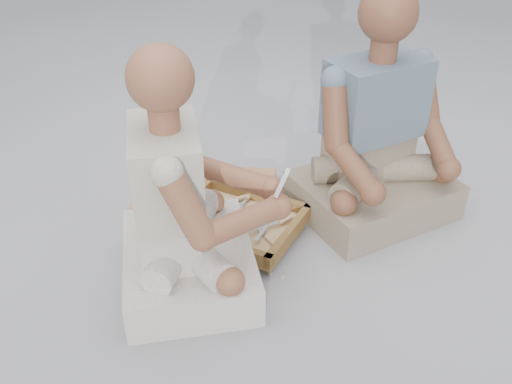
# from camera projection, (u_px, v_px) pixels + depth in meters

# --- Properties ---
(ground) EXTENTS (60.00, 60.00, 0.00)m
(ground) POSITION_uv_depth(u_px,v_px,m) (254.00, 270.00, 2.30)
(ground) COLOR #A3A3A8
(ground) RESTS_ON ground
(carved_panel) EXTENTS (0.65, 0.44, 0.04)m
(carved_panel) POSITION_uv_depth(u_px,v_px,m) (206.00, 191.00, 2.77)
(carved_panel) COLOR #AE6943
(carved_panel) RESTS_ON ground
(tool_tray) EXTENTS (0.64, 0.58, 0.07)m
(tool_tray) POSITION_uv_depth(u_px,v_px,m) (237.00, 222.00, 2.47)
(tool_tray) COLOR brown
(tool_tray) RESTS_ON carved_panel
(chisel_0) EXTENTS (0.19, 0.14, 0.02)m
(chisel_0) POSITION_uv_depth(u_px,v_px,m) (282.00, 221.00, 2.44)
(chisel_0) COLOR silver
(chisel_0) RESTS_ON tool_tray
(chisel_1) EXTENTS (0.16, 0.18, 0.02)m
(chisel_1) POSITION_uv_depth(u_px,v_px,m) (252.00, 217.00, 2.47)
(chisel_1) COLOR silver
(chisel_1) RESTS_ON tool_tray
(chisel_2) EXTENTS (0.21, 0.11, 0.02)m
(chisel_2) POSITION_uv_depth(u_px,v_px,m) (232.00, 219.00, 2.46)
(chisel_2) COLOR silver
(chisel_2) RESTS_ON tool_tray
(chisel_3) EXTENTS (0.22, 0.05, 0.02)m
(chisel_3) POSITION_uv_depth(u_px,v_px,m) (254.00, 211.00, 2.52)
(chisel_3) COLOR silver
(chisel_3) RESTS_ON tool_tray
(chisel_4) EXTENTS (0.08, 0.22, 0.02)m
(chisel_4) POSITION_uv_depth(u_px,v_px,m) (248.00, 198.00, 2.60)
(chisel_4) COLOR silver
(chisel_4) RESTS_ON tool_tray
(chisel_5) EXTENTS (0.21, 0.10, 0.02)m
(chisel_5) POSITION_uv_depth(u_px,v_px,m) (233.00, 217.00, 2.47)
(chisel_5) COLOR silver
(chisel_5) RESTS_ON tool_tray
(chisel_6) EXTENTS (0.15, 0.18, 0.02)m
(chisel_6) POSITION_uv_depth(u_px,v_px,m) (268.00, 239.00, 2.36)
(chisel_6) COLOR silver
(chisel_6) RESTS_ON tool_tray
(chisel_7) EXTENTS (0.13, 0.20, 0.02)m
(chisel_7) POSITION_uv_depth(u_px,v_px,m) (219.00, 233.00, 2.39)
(chisel_7) COLOR silver
(chisel_7) RESTS_ON tool_tray
(chisel_8) EXTENTS (0.08, 0.22, 0.02)m
(chisel_8) POSITION_uv_depth(u_px,v_px,m) (271.00, 219.00, 2.45)
(chisel_8) COLOR silver
(chisel_8) RESTS_ON tool_tray
(chisel_9) EXTENTS (0.19, 0.14, 0.02)m
(chisel_9) POSITION_uv_depth(u_px,v_px,m) (236.00, 199.00, 2.59)
(chisel_9) COLOR silver
(chisel_9) RESTS_ON tool_tray
(wood_chip_0) EXTENTS (0.02, 0.02, 0.00)m
(wood_chip_0) POSITION_uv_depth(u_px,v_px,m) (285.00, 230.00, 2.53)
(wood_chip_0) COLOR #DDB482
(wood_chip_0) RESTS_ON ground
(wood_chip_1) EXTENTS (0.02, 0.02, 0.00)m
(wood_chip_1) POSITION_uv_depth(u_px,v_px,m) (201.00, 183.00, 2.86)
(wood_chip_1) COLOR #DDB482
(wood_chip_1) RESTS_ON ground
(wood_chip_2) EXTENTS (0.02, 0.02, 0.00)m
(wood_chip_2) POSITION_uv_depth(u_px,v_px,m) (226.00, 251.00, 2.40)
(wood_chip_2) COLOR #DDB482
(wood_chip_2) RESTS_ON ground
(wood_chip_3) EXTENTS (0.02, 0.02, 0.00)m
(wood_chip_3) POSITION_uv_depth(u_px,v_px,m) (269.00, 198.00, 2.75)
(wood_chip_3) COLOR #DDB482
(wood_chip_3) RESTS_ON ground
(wood_chip_4) EXTENTS (0.02, 0.02, 0.00)m
(wood_chip_4) POSITION_uv_depth(u_px,v_px,m) (195.00, 192.00, 2.79)
(wood_chip_4) COLOR #DDB482
(wood_chip_4) RESTS_ON ground
(wood_chip_5) EXTENTS (0.02, 0.02, 0.00)m
(wood_chip_5) POSITION_uv_depth(u_px,v_px,m) (217.00, 227.00, 2.54)
(wood_chip_5) COLOR #DDB482
(wood_chip_5) RESTS_ON ground
(wood_chip_6) EXTENTS (0.02, 0.02, 0.00)m
(wood_chip_6) POSITION_uv_depth(u_px,v_px,m) (270.00, 273.00, 2.28)
(wood_chip_6) COLOR #DDB482
(wood_chip_6) RESTS_ON ground
(wood_chip_7) EXTENTS (0.02, 0.02, 0.00)m
(wood_chip_7) POSITION_uv_depth(u_px,v_px,m) (269.00, 201.00, 2.72)
(wood_chip_7) COLOR #DDB482
(wood_chip_7) RESTS_ON ground
(wood_chip_8) EXTENTS (0.02, 0.02, 0.00)m
(wood_chip_8) POSITION_uv_depth(u_px,v_px,m) (276.00, 218.00, 2.61)
(wood_chip_8) COLOR #DDB482
(wood_chip_8) RESTS_ON ground
(wood_chip_9) EXTENTS (0.02, 0.02, 0.00)m
(wood_chip_9) POSITION_uv_depth(u_px,v_px,m) (265.00, 233.00, 2.51)
(wood_chip_9) COLOR #DDB482
(wood_chip_9) RESTS_ON ground
(wood_chip_10) EXTENTS (0.02, 0.02, 0.00)m
(wood_chip_10) POSITION_uv_depth(u_px,v_px,m) (238.00, 192.00, 2.79)
(wood_chip_10) COLOR #DDB482
(wood_chip_10) RESTS_ON ground
(wood_chip_11) EXTENTS (0.02, 0.02, 0.00)m
(wood_chip_11) POSITION_uv_depth(u_px,v_px,m) (282.00, 277.00, 2.26)
(wood_chip_11) COLOR #DDB482
(wood_chip_11) RESTS_ON ground
(wood_chip_12) EXTENTS (0.02, 0.02, 0.00)m
(wood_chip_12) POSITION_uv_depth(u_px,v_px,m) (224.00, 226.00, 2.55)
(wood_chip_12) COLOR #DDB482
(wood_chip_12) RESTS_ON ground
(wood_chip_13) EXTENTS (0.02, 0.02, 0.00)m
(wood_chip_13) POSITION_uv_depth(u_px,v_px,m) (286.00, 230.00, 2.53)
(wood_chip_13) COLOR #DDB482
(wood_chip_13) RESTS_ON ground
(wood_chip_14) EXTENTS (0.02, 0.02, 0.00)m
(wood_chip_14) POSITION_uv_depth(u_px,v_px,m) (234.00, 229.00, 2.53)
(wood_chip_14) COLOR #DDB482
(wood_chip_14) RESTS_ON ground
(craftsman) EXTENTS (0.71, 0.73, 0.95)m
(craftsman) POSITION_uv_depth(u_px,v_px,m) (183.00, 212.00, 2.08)
(craftsman) COLOR silver
(craftsman) RESTS_ON ground
(companion) EXTENTS (0.83, 0.80, 1.02)m
(companion) POSITION_uv_depth(u_px,v_px,m) (377.00, 144.00, 2.49)
(companion) COLOR gray
(companion) RESTS_ON ground
(mobile_phone) EXTENTS (0.05, 0.05, 0.10)m
(mobile_phone) POSITION_uv_depth(u_px,v_px,m) (282.00, 183.00, 2.01)
(mobile_phone) COLOR silver
(mobile_phone) RESTS_ON craftsman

